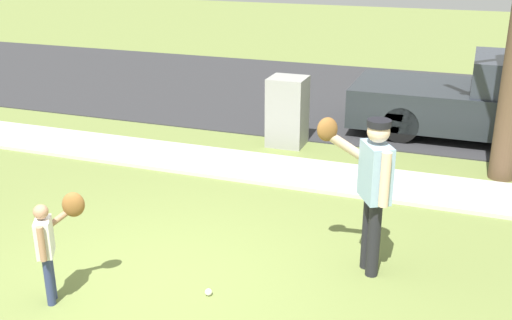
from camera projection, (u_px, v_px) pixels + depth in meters
name	position (u px, v px, depth m)	size (l,w,h in m)	color
ground_plane	(262.00, 172.00, 9.51)	(48.00, 48.00, 0.00)	olive
sidewalk_strip	(264.00, 168.00, 9.59)	(36.00, 1.20, 0.06)	#B2B2AD
road_surface	(335.00, 96.00, 14.01)	(36.00, 6.80, 0.02)	#2D2D30
person_adult	(371.00, 180.00, 6.36)	(0.87, 0.54, 1.74)	black
person_child	(52.00, 236.00, 5.97)	(0.42, 0.57, 1.11)	navy
baseball	(208.00, 292.00, 6.26)	(0.07, 0.07, 0.07)	white
utility_cabinet	(287.00, 111.00, 10.58)	(0.63, 0.60, 1.21)	gray
parked_pickup_dark	(505.00, 102.00, 10.88)	(5.20, 1.95, 1.48)	#23282D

